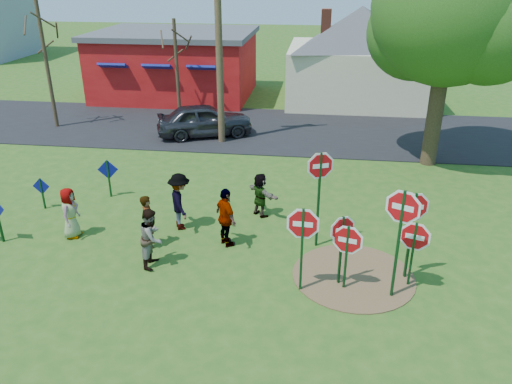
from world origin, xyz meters
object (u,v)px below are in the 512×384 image
stop_sign_c (401,220)px  person_b (149,221)px  stop_sign_b (320,176)px  stop_sign_d (413,215)px  person_a (70,213)px  leafy_tree (454,16)px  suv (205,120)px  stop_sign_a (303,232)px  utility_pole (218,27)px

stop_sign_c → person_b: (-6.68, 1.60, -1.32)m
stop_sign_b → stop_sign_d: size_ratio=1.18×
stop_sign_b → person_a: bearing=161.2°
stop_sign_b → person_b: 5.02m
stop_sign_c → leafy_tree: leafy_tree is taller
stop_sign_c → person_a: (-9.17, 1.84, -1.33)m
stop_sign_d → person_a: size_ratio=1.63×
person_a → suv: (1.81, 10.01, 0.01)m
stop_sign_d → leafy_tree: leafy_tree is taller
stop_sign_b → stop_sign_d: (2.33, -1.35, -0.36)m
stop_sign_a → person_b: size_ratio=1.51×
stop_sign_d → person_a: 9.72m
stop_sign_a → person_a: 7.22m
stop_sign_b → suv: stop_sign_b is taller
stop_sign_a → leafy_tree: (4.94, 9.51, 4.12)m
stop_sign_b → person_a: (-7.28, -0.39, -1.42)m
leafy_tree → person_a: bearing=-147.2°
stop_sign_a → stop_sign_d: (2.69, 0.90, 0.18)m
utility_pole → stop_sign_c: bearing=-60.0°
stop_sign_d → leafy_tree: size_ratio=0.29×
person_b → leafy_tree: size_ratio=0.18×
stop_sign_b → utility_pole: 10.34m
person_b → utility_pole: 10.41m
stop_sign_a → person_a: size_ratio=1.54×
stop_sign_c → stop_sign_d: (0.44, 0.88, -0.28)m
stop_sign_c → utility_pole: (-6.41, 11.08, 2.96)m
utility_pole → stop_sign_d: bearing=-56.1°
person_b → stop_sign_c: bearing=-118.9°
person_a → leafy_tree: size_ratio=0.17×
person_a → leafy_tree: 14.98m
person_a → stop_sign_d: bearing=-98.7°
person_b → leafy_tree: (9.37, 7.90, 4.98)m
stop_sign_d → leafy_tree: (2.26, 8.62, 3.94)m
stop_sign_b → stop_sign_d: bearing=-52.0°
person_a → utility_pole: (2.77, 9.25, 4.29)m
person_a → leafy_tree: bearing=-60.2°
utility_pole → stop_sign_b: bearing=-63.0°
stop_sign_d → suv: (-7.80, 10.97, -1.04)m
stop_sign_c → stop_sign_b: bearing=154.1°
utility_pole → leafy_tree: 9.27m
stop_sign_c → person_a: stop_sign_c is taller
stop_sign_b → suv: (-5.47, 9.62, -1.40)m
stop_sign_a → stop_sign_c: size_ratio=0.80×
stop_sign_b → utility_pole: utility_pole is taller
person_b → utility_pole: size_ratio=0.17×
stop_sign_c → suv: stop_sign_c is taller
stop_sign_c → person_b: size_ratio=1.88×
person_b → suv: size_ratio=0.36×
suv → person_b: bearing=163.6°
stop_sign_a → stop_sign_d: bearing=21.3°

